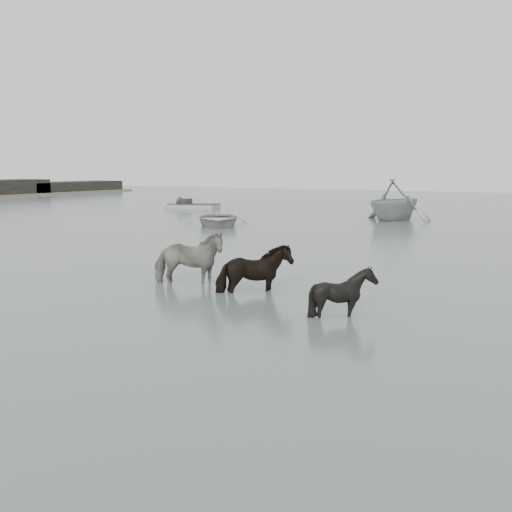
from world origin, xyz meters
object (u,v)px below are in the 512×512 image
object	(u,v)px
rowboat_lead	(217,217)
pony_pinto	(188,253)
pony_dark	(255,261)
pony_black	(343,286)

from	to	relation	value
rowboat_lead	pony_pinto	bearing A→B (deg)	-92.82
pony_pinto	rowboat_lead	world-z (taller)	pony_pinto
pony_dark	rowboat_lead	size ratio (longest dim) A/B	0.35
pony_pinto	pony_black	xyz separation A→B (m)	(5.05, -1.51, -0.18)
pony_pinto	pony_dark	world-z (taller)	pony_pinto
pony_pinto	pony_black	world-z (taller)	pony_pinto
pony_pinto	rowboat_lead	size ratio (longest dim) A/B	0.44
pony_black	pony_dark	bearing A→B (deg)	69.05
pony_pinto	pony_dark	xyz separation A→B (m)	(2.17, -0.18, -0.05)
pony_pinto	rowboat_lead	xyz separation A→B (m)	(-8.45, 14.83, -0.38)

